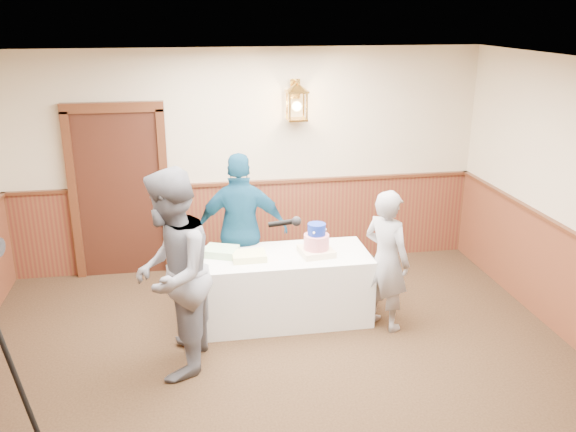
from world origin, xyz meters
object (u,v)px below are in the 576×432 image
object	(u,v)px
interviewer	(171,274)
sheet_cake_yellow	(249,256)
baker	(386,260)
assistant_p	(242,230)
display_table	(285,286)
tiered_cake	(316,242)
sheet_cake_green	(221,251)

from	to	relation	value
interviewer	sheet_cake_yellow	bearing A→B (deg)	145.26
baker	interviewer	bearing A→B (deg)	68.27
sheet_cake_yellow	assistant_p	world-z (taller)	assistant_p
display_table	sheet_cake_yellow	xyz separation A→B (m)	(-0.39, -0.06, 0.41)
interviewer	display_table	bearing A→B (deg)	136.20
sheet_cake_yellow	assistant_p	distance (m)	0.55
tiered_cake	interviewer	bearing A→B (deg)	-152.91
interviewer	assistant_p	distance (m)	1.50
display_table	interviewer	size ratio (longest dim) A/B	0.93
display_table	sheet_cake_yellow	world-z (taller)	sheet_cake_yellow
baker	assistant_p	distance (m)	1.65
assistant_p	display_table	bearing A→B (deg)	135.85
tiered_cake	sheet_cake_green	world-z (taller)	tiered_cake
baker	assistant_p	size ratio (longest dim) A/B	0.86
display_table	sheet_cake_green	size ratio (longest dim) A/B	5.30
sheet_cake_green	assistant_p	xyz separation A→B (m)	(0.26, 0.37, 0.09)
display_table	sheet_cake_green	xyz separation A→B (m)	(-0.67, 0.10, 0.41)
display_table	assistant_p	bearing A→B (deg)	130.86
sheet_cake_yellow	assistant_p	size ratio (longest dim) A/B	0.20
display_table	baker	bearing A→B (deg)	-18.98
tiered_cake	interviewer	world-z (taller)	interviewer
tiered_cake	sheet_cake_yellow	bearing A→B (deg)	-179.03
assistant_p	interviewer	bearing A→B (deg)	64.57
sheet_cake_yellow	baker	size ratio (longest dim) A/B	0.23
tiered_cake	sheet_cake_green	bearing A→B (deg)	171.19
tiered_cake	baker	distance (m)	0.75
tiered_cake	sheet_cake_yellow	world-z (taller)	tiered_cake
display_table	interviewer	world-z (taller)	interviewer
sheet_cake_green	interviewer	size ratio (longest dim) A/B	0.17
tiered_cake	interviewer	xyz separation A→B (m)	(-1.50, -0.77, 0.09)
sheet_cake_yellow	baker	bearing A→B (deg)	-11.44
baker	assistant_p	bearing A→B (deg)	26.06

